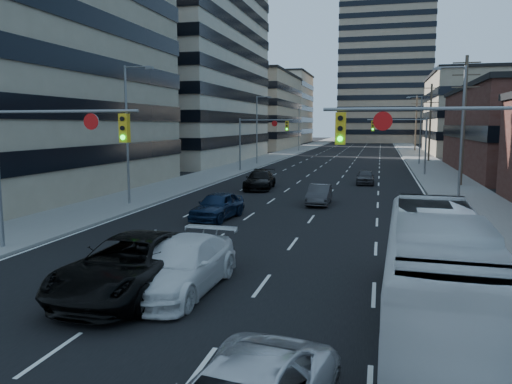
{
  "coord_description": "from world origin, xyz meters",
  "views": [
    {
      "loc": [
        5.45,
        -9.46,
        5.28
      ],
      "look_at": [
        -0.05,
        12.63,
        2.2
      ],
      "focal_mm": 35.0,
      "sensor_mm": 36.0,
      "label": 1
    }
  ],
  "objects_px": {
    "white_van": "(181,265)",
    "sedan_blue": "(218,206)",
    "black_pickup": "(132,265)",
    "transit_bus": "(438,272)"
  },
  "relations": [
    {
      "from": "white_van",
      "to": "transit_bus",
      "type": "bearing_deg",
      "value": -5.92
    },
    {
      "from": "black_pickup",
      "to": "sedan_blue",
      "type": "distance_m",
      "value": 12.51
    },
    {
      "from": "sedan_blue",
      "to": "transit_bus",
      "type": "bearing_deg",
      "value": -44.6
    },
    {
      "from": "transit_bus",
      "to": "sedan_blue",
      "type": "xyz_separation_m",
      "value": [
        -10.33,
        12.94,
        -0.73
      ]
    },
    {
      "from": "black_pickup",
      "to": "sedan_blue",
      "type": "relative_size",
      "value": 1.46
    },
    {
      "from": "sedan_blue",
      "to": "black_pickup",
      "type": "bearing_deg",
      "value": -77.13
    },
    {
      "from": "transit_bus",
      "to": "white_van",
      "type": "bearing_deg",
      "value": 174.2
    },
    {
      "from": "transit_bus",
      "to": "sedan_blue",
      "type": "bearing_deg",
      "value": 130.94
    },
    {
      "from": "transit_bus",
      "to": "sedan_blue",
      "type": "distance_m",
      "value": 16.57
    },
    {
      "from": "white_van",
      "to": "sedan_blue",
      "type": "relative_size",
      "value": 1.26
    }
  ]
}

